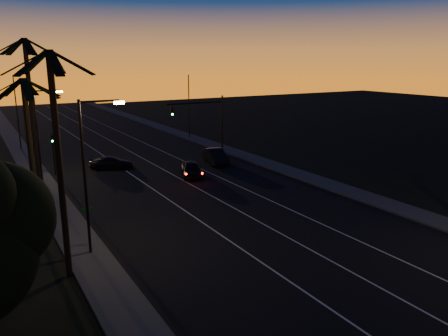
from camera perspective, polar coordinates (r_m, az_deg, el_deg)
road at (r=39.41m, az=-4.88°, el=-2.35°), size 20.00×170.00×0.01m
sidewalk_left at (r=36.26m, az=-21.10°, el=-4.62°), size 2.40×170.00×0.16m
sidewalk_right at (r=45.15m, az=8.04°, el=-0.22°), size 2.40×170.00×0.16m
lane_stripe_left at (r=38.27m, az=-8.93°, el=-2.96°), size 0.12×160.00×0.01m
lane_stripe_mid at (r=39.61m, az=-4.22°, el=-2.24°), size 0.12×160.00×0.01m
lane_stripe_right at (r=41.21m, az=0.14°, el=-1.55°), size 0.12×160.00×0.01m
palm_near at (r=22.83m, az=-20.95°, el=2.98°), size 4.25×4.16×11.53m
palm_mid at (r=28.76m, az=-24.05°, el=3.13°), size 4.25×4.16×10.03m
palm_far at (r=34.59m, az=-23.83°, el=7.08°), size 4.25×4.16×12.53m
streetlight_left_near at (r=25.46m, az=-17.19°, el=0.31°), size 2.55×0.26×9.00m
streetlight_left_far at (r=42.97m, az=-22.83°, el=4.87°), size 2.55×0.26×8.50m
street_sign at (r=27.43m, az=-17.33°, el=-6.75°), size 0.70×0.06×2.60m
signal_mast at (r=50.35m, az=-2.57°, el=6.82°), size 7.10×0.41×7.00m
signal_post at (r=45.42m, az=-21.45°, el=2.66°), size 0.28×0.37×4.20m
far_pole_left at (r=59.78m, az=-25.39°, el=6.36°), size 0.14×0.14×9.00m
far_pole_right at (r=62.76m, az=-4.60°, el=7.96°), size 0.14×0.14×9.00m
lead_car at (r=42.25m, az=-4.29°, el=-0.18°), size 3.23×5.08×1.47m
right_car at (r=47.54m, az=-1.12°, el=1.55°), size 2.66×5.13×1.61m
cross_car at (r=46.54m, az=-14.45°, el=0.63°), size 4.83×3.40×1.30m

